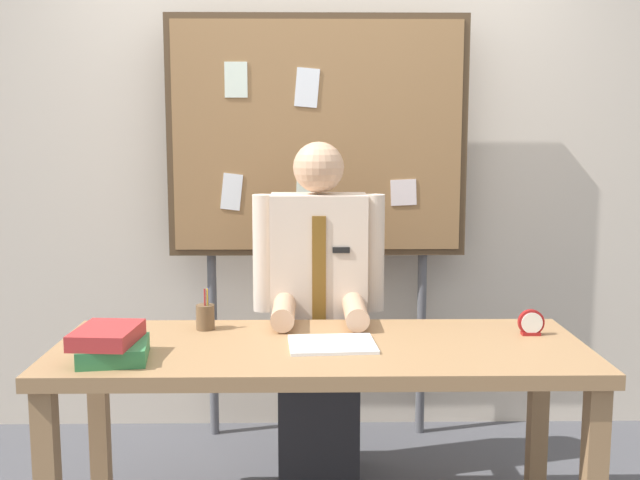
% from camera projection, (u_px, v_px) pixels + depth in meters
% --- Properties ---
extents(back_wall, '(6.40, 0.08, 2.70)m').
position_uv_depth(back_wall, '(317.00, 160.00, 3.77)').
color(back_wall, beige).
rests_on(back_wall, ground_plane).
extents(desk, '(1.87, 0.72, 0.74)m').
position_uv_depth(desk, '(321.00, 368.00, 2.69)').
color(desk, '#9E754C').
rests_on(desk, ground_plane).
extents(person, '(0.55, 0.56, 1.45)m').
position_uv_depth(person, '(319.00, 325.00, 3.21)').
color(person, '#2D2D33').
rests_on(person, ground_plane).
extents(bulletin_board, '(1.41, 0.09, 2.03)m').
position_uv_depth(bulletin_board, '(317.00, 142.00, 3.55)').
color(bulletin_board, '#4C3823').
rests_on(bulletin_board, ground_plane).
extents(book_stack, '(0.25, 0.27, 0.11)m').
position_uv_depth(book_stack, '(111.00, 344.00, 2.49)').
color(book_stack, '#337F47').
rests_on(book_stack, desk).
extents(open_notebook, '(0.32, 0.26, 0.01)m').
position_uv_depth(open_notebook, '(332.00, 344.00, 2.66)').
color(open_notebook, white).
rests_on(open_notebook, desk).
extents(desk_clock, '(0.10, 0.04, 0.10)m').
position_uv_depth(desk_clock, '(531.00, 324.00, 2.80)').
color(desk_clock, maroon).
rests_on(desk_clock, desk).
extents(pen_holder, '(0.07, 0.07, 0.16)m').
position_uv_depth(pen_holder, '(205.00, 317.00, 2.87)').
color(pen_holder, brown).
rests_on(pen_holder, desk).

